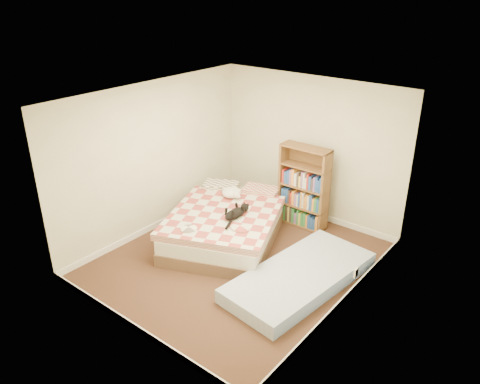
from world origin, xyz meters
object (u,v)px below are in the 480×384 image
Objects in this scene: bed at (228,223)px; black_cat at (237,213)px; floor_mattress at (300,277)px; bookshelf at (304,196)px; white_dog at (232,193)px.

bed is 3.72× the size of black_cat.
floor_mattress is 1.43m from black_cat.
floor_mattress is at bearing -59.93° from bookshelf.
bed reaches higher than floor_mattress.
white_dog is at bearing 136.24° from black_cat.
white_dog is (-0.94, -0.80, 0.08)m from bookshelf.
floor_mattress is (1.61, -0.35, -0.17)m from bed.
floor_mattress is at bearing -8.52° from black_cat.
black_cat is at bearing -74.87° from white_dog.
bookshelf is 3.18× the size of white_dog.
floor_mattress is at bearing -34.54° from bed.
black_cat is at bearing -46.87° from bed.
black_cat is (-0.42, -1.31, 0.07)m from bookshelf.
bed is 1.66m from floor_mattress.
floor_mattress is at bearing -51.87° from white_dog.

